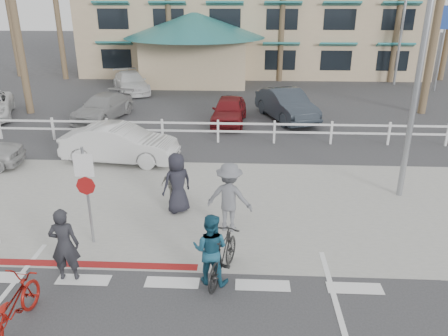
# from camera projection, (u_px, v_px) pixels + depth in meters

# --- Properties ---
(ground) EXTENTS (140.00, 140.00, 0.00)m
(ground) POSITION_uv_depth(u_px,v_px,m) (168.00, 301.00, 9.12)
(ground) COLOR #333335
(sidewalk_plaza) EXTENTS (22.00, 7.00, 0.01)m
(sidewalk_plaza) POSITION_uv_depth(u_px,v_px,m) (193.00, 204.00, 13.29)
(sidewalk_plaza) COLOR gray
(sidewalk_plaza) RESTS_ON ground
(cross_street) EXTENTS (40.00, 5.00, 0.01)m
(cross_street) POSITION_uv_depth(u_px,v_px,m) (205.00, 158.00, 17.00)
(cross_street) COLOR #333335
(cross_street) RESTS_ON ground
(parking_lot) EXTENTS (50.00, 16.00, 0.01)m
(parking_lot) POSITION_uv_depth(u_px,v_px,m) (219.00, 102.00, 25.81)
(parking_lot) COLOR #333335
(parking_lot) RESTS_ON ground
(curb_red) EXTENTS (7.00, 0.25, 0.02)m
(curb_red) POSITION_uv_depth(u_px,v_px,m) (51.00, 263.00, 10.37)
(curb_red) COLOR maroon
(curb_red) RESTS_ON ground
(rail_fence) EXTENTS (29.40, 0.16, 1.00)m
(rail_fence) POSITION_uv_depth(u_px,v_px,m) (220.00, 131.00, 18.64)
(rail_fence) COLOR silver
(rail_fence) RESTS_ON ground
(sign_post) EXTENTS (0.50, 0.10, 2.90)m
(sign_post) POSITION_uv_depth(u_px,v_px,m) (87.00, 191.00, 10.73)
(sign_post) COLOR gray
(sign_post) RESTS_ON ground
(streetlight_0) EXTENTS (0.60, 2.00, 9.00)m
(streetlight_0) POSITION_uv_depth(u_px,v_px,m) (423.00, 50.00, 12.24)
(streetlight_0) COLOR gray
(streetlight_0) RESTS_ON ground
(streetlight_1) EXTENTS (0.60, 2.00, 9.50)m
(streetlight_1) POSITION_uv_depth(u_px,v_px,m) (404.00, 13.00, 29.05)
(streetlight_1) COLOR gray
(streetlight_1) RESTS_ON ground
(info_sign) EXTENTS (1.20, 0.16, 5.60)m
(info_sign) POSITION_uv_depth(u_px,v_px,m) (442.00, 47.00, 27.83)
(info_sign) COLOR navy
(info_sign) RESTS_ON ground
(bike_red) EXTENTS (0.81, 1.92, 0.98)m
(bike_red) POSITION_uv_depth(u_px,v_px,m) (10.00, 308.00, 8.17)
(bike_red) COLOR maroon
(bike_red) RESTS_ON ground
(rider_red) EXTENTS (0.67, 0.48, 1.75)m
(rider_red) POSITION_uv_depth(u_px,v_px,m) (64.00, 245.00, 9.51)
(rider_red) COLOR #222227
(rider_red) RESTS_ON ground
(bike_black) EXTENTS (1.01, 1.91, 1.11)m
(bike_black) POSITION_uv_depth(u_px,v_px,m) (223.00, 256.00, 9.69)
(bike_black) COLOR black
(bike_black) RESTS_ON ground
(rider_black) EXTENTS (0.91, 0.76, 1.65)m
(rider_black) POSITION_uv_depth(u_px,v_px,m) (210.00, 249.00, 9.44)
(rider_black) COLOR navy
(rider_black) RESTS_ON ground
(pedestrian_a) EXTENTS (1.37, 0.98, 1.92)m
(pedestrian_a) POSITION_uv_depth(u_px,v_px,m) (229.00, 197.00, 11.54)
(pedestrian_a) COLOR slate
(pedestrian_a) RESTS_ON ground
(pedestrian_child) EXTENTS (0.76, 0.40, 1.23)m
(pedestrian_child) POSITION_uv_depth(u_px,v_px,m) (174.00, 184.00, 13.22)
(pedestrian_child) COLOR gray
(pedestrian_child) RESTS_ON ground
(pedestrian_b) EXTENTS (1.05, 0.98, 1.80)m
(pedestrian_b) POSITION_uv_depth(u_px,v_px,m) (177.00, 183.00, 12.54)
(pedestrian_b) COLOR black
(pedestrian_b) RESTS_ON ground
(car_white_sedan) EXTENTS (4.47, 1.96, 1.43)m
(car_white_sedan) POSITION_uv_depth(u_px,v_px,m) (120.00, 144.00, 16.44)
(car_white_sedan) COLOR silver
(car_white_sedan) RESTS_ON ground
(lot_car_1) EXTENTS (2.64, 4.52, 1.23)m
(lot_car_1) POSITION_uv_depth(u_px,v_px,m) (103.00, 107.00, 22.11)
(lot_car_1) COLOR gray
(lot_car_1) RESTS_ON ground
(lot_car_2) EXTENTS (1.78, 3.93, 1.31)m
(lot_car_2) POSITION_uv_depth(u_px,v_px,m) (229.00, 110.00, 21.40)
(lot_car_2) COLOR maroon
(lot_car_2) RESTS_ON ground
(lot_car_3) EXTENTS (3.14, 4.92, 1.53)m
(lot_car_3) POSITION_uv_depth(u_px,v_px,m) (286.00, 105.00, 21.98)
(lot_car_3) COLOR #252C34
(lot_car_3) RESTS_ON ground
(lot_car_4) EXTENTS (3.52, 4.83, 1.30)m
(lot_car_4) POSITION_uv_depth(u_px,v_px,m) (131.00, 82.00, 28.12)
(lot_car_4) COLOR silver
(lot_car_4) RESTS_ON ground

